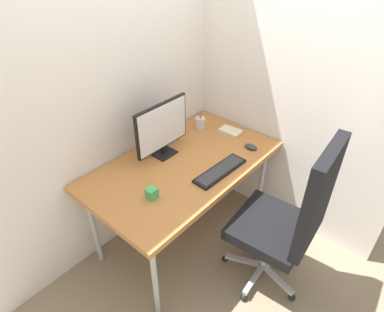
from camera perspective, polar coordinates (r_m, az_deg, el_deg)
name	(u,v)px	position (r m, az deg, el deg)	size (l,w,h in m)	color
ground_plane	(185,233)	(2.85, -1.23, -13.34)	(8.00, 8.00, 0.00)	gray
wall_back	(134,60)	(2.33, -10.09, 16.32)	(2.76, 0.04, 2.80)	white
wall_side_right	(272,53)	(2.50, 13.91, 17.20)	(0.04, 2.15, 2.80)	white
desk	(184,168)	(2.37, -1.44, -2.18)	(1.43, 0.82, 0.74)	#B27038
office_chair	(291,217)	(2.16, 17.04, -10.24)	(0.58, 0.59, 1.21)	black
monitor	(162,128)	(2.33, -5.25, 4.97)	(0.48, 0.13, 0.41)	black
keyboard	(220,171)	(2.26, 4.97, -2.58)	(0.45, 0.15, 0.02)	black
mouse	(251,147)	(2.53, 10.30, 1.62)	(0.06, 0.11, 0.03)	#333338
pen_holder	(200,123)	(2.74, 1.45, 5.88)	(0.08, 0.08, 0.18)	silver
notebook	(230,131)	(2.70, 6.78, 4.35)	(0.11, 0.18, 0.03)	beige
desk_clamp_accessory	(152,193)	(2.05, -7.07, -6.48)	(0.06, 0.06, 0.07)	#3FAD59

